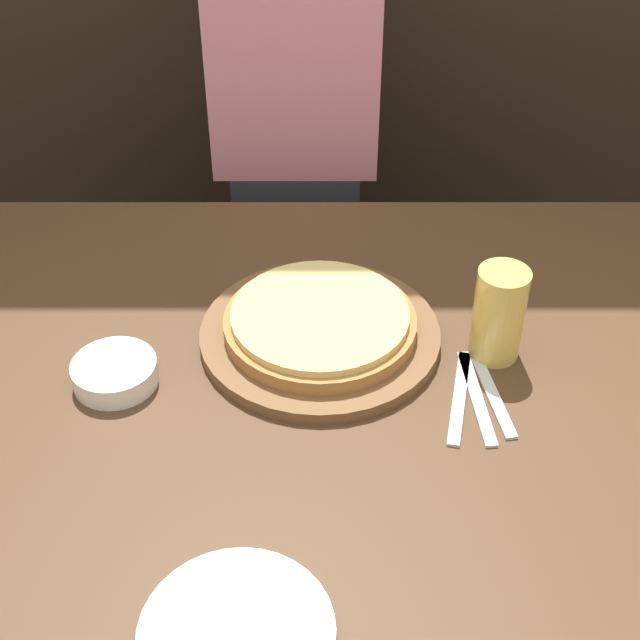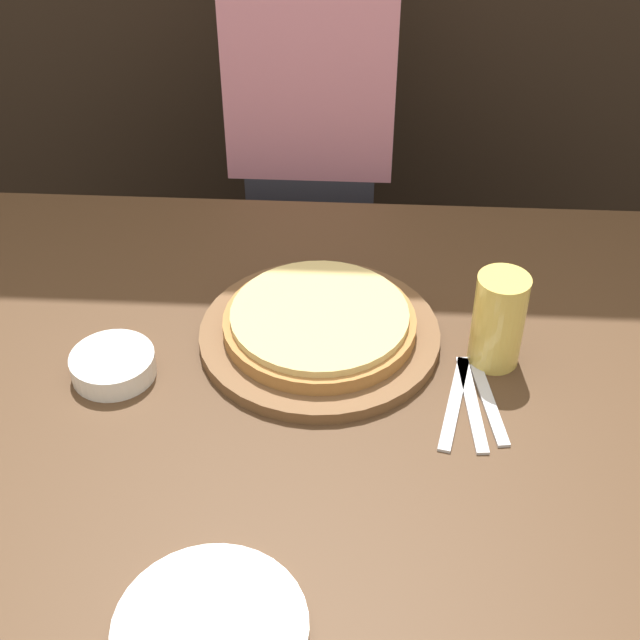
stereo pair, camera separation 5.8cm
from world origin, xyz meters
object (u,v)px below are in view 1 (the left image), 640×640
(side_bowl, at_px, (114,372))
(fork, at_px, (458,395))
(spoon, at_px, (493,395))
(pizza_on_board, at_px, (320,328))
(beer_glass, at_px, (499,311))
(dinner_knife, at_px, (475,395))
(diner_person, at_px, (297,190))
(dinner_plate, at_px, (235,634))

(side_bowl, bearing_deg, fork, -3.61)
(fork, relative_size, spoon, 1.17)
(pizza_on_board, xyz_separation_m, beer_glass, (0.27, -0.03, 0.06))
(pizza_on_board, bearing_deg, spoon, -27.09)
(side_bowl, bearing_deg, beer_glass, 6.63)
(dinner_knife, height_order, diner_person, diner_person)
(diner_person, bearing_deg, fork, -71.49)
(spoon, bearing_deg, dinner_plate, -131.43)
(fork, bearing_deg, dinner_plate, -127.06)
(pizza_on_board, xyz_separation_m, diner_person, (-0.05, 0.63, -0.12))
(beer_glass, height_order, spoon, beer_glass)
(fork, height_order, spoon, same)
(side_bowl, height_order, spoon, side_bowl)
(beer_glass, height_order, fork, beer_glass)
(pizza_on_board, bearing_deg, side_bowl, -162.29)
(side_bowl, bearing_deg, dinner_knife, -3.44)
(beer_glass, relative_size, diner_person, 0.11)
(diner_person, bearing_deg, spoon, -68.17)
(side_bowl, xyz_separation_m, dinner_knife, (0.53, -0.03, -0.02))
(pizza_on_board, relative_size, spoon, 2.23)
(spoon, xyz_separation_m, diner_person, (-0.30, 0.76, -0.10))
(pizza_on_board, relative_size, fork, 1.91)
(dinner_plate, bearing_deg, beer_glass, 53.71)
(pizza_on_board, distance_m, diner_person, 0.65)
(pizza_on_board, xyz_separation_m, dinner_plate, (-0.09, -0.52, -0.02))
(beer_glass, height_order, dinner_knife, beer_glass)
(pizza_on_board, relative_size, dinner_knife, 1.90)
(beer_glass, bearing_deg, fork, -123.09)
(spoon, distance_m, diner_person, 0.83)
(dinner_plate, distance_m, spoon, 0.52)
(dinner_plate, bearing_deg, dinner_knife, 50.69)
(dinner_knife, bearing_deg, dinner_plate, -129.31)
(pizza_on_board, height_order, dinner_knife, pizza_on_board)
(fork, distance_m, dinner_knife, 0.03)
(dinner_plate, relative_size, fork, 1.12)
(diner_person, bearing_deg, beer_glass, -64.30)
(pizza_on_board, height_order, beer_glass, beer_glass)
(beer_glass, bearing_deg, diner_person, 115.70)
(spoon, bearing_deg, fork, 180.00)
(dinner_knife, bearing_deg, spoon, 0.00)
(dinner_knife, relative_size, diner_person, 0.15)
(pizza_on_board, relative_size, side_bowl, 2.98)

